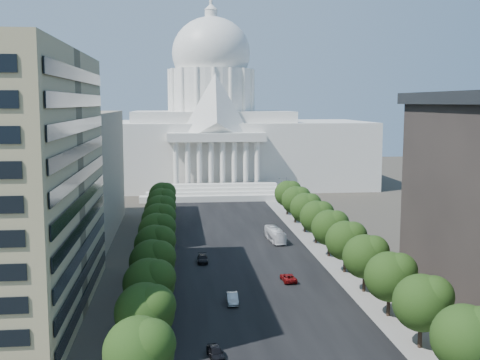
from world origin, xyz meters
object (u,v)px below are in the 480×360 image
object	(u,v)px
car_dark_b	(203,259)
car_silver	(232,299)
car_red	(288,278)
city_bus	(275,235)
car_dark_a	(216,353)

from	to	relation	value
car_dark_b	car_silver	bearing A→B (deg)	-80.80
car_red	city_bus	distance (m)	31.91
car_red	city_bus	xyz separation A→B (m)	(2.81, 31.77, 0.85)
car_dark_a	city_bus	xyz separation A→B (m)	(18.11, 63.47, 0.77)
car_red	car_dark_b	bearing A→B (deg)	-47.95
car_dark_a	city_bus	size ratio (longest dim) A/B	0.41
car_dark_a	city_bus	distance (m)	66.01
car_dark_a	car_dark_b	world-z (taller)	car_dark_a
car_silver	car_dark_b	xyz separation A→B (m)	(-3.70, 25.55, -0.07)
car_silver	car_dark_b	world-z (taller)	car_silver
car_silver	car_dark_b	distance (m)	25.82
car_dark_a	car_silver	distance (m)	21.18
car_silver	car_dark_b	bearing A→B (deg)	99.10
car_red	city_bus	bearing A→B (deg)	-98.57
city_bus	car_dark_b	bearing A→B (deg)	-140.60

